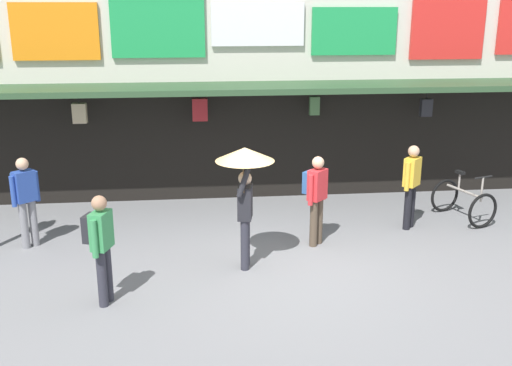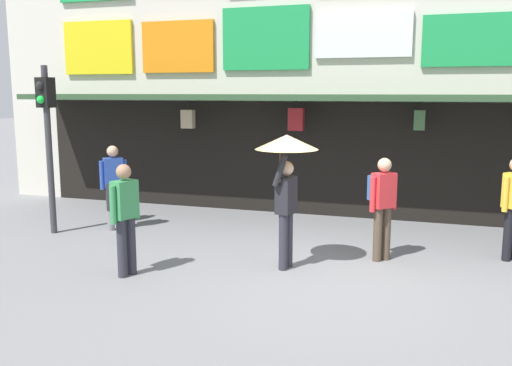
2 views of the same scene
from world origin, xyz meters
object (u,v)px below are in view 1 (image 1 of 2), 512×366
at_px(pedestrian_in_purple, 100,241).
at_px(pedestrian_in_red, 411,182).
at_px(bicycle_parked, 463,201).
at_px(pedestrian_with_umbrella, 245,174).
at_px(pedestrian_in_blue, 316,194).
at_px(pedestrian_in_green, 25,195).

xyz_separation_m(pedestrian_in_purple, pedestrian_in_red, (5.58, 2.58, -0.04)).
bearing_deg(pedestrian_in_red, bicycle_parked, 15.55).
height_order(pedestrian_with_umbrella, pedestrian_in_red, pedestrian_with_umbrella).
relative_size(pedestrian_in_blue, pedestrian_with_umbrella, 0.81).
xyz_separation_m(pedestrian_in_purple, pedestrian_with_umbrella, (2.19, 1.05, 0.66)).
relative_size(pedestrian_in_purple, pedestrian_in_red, 1.00).
bearing_deg(bicycle_parked, pedestrian_in_purple, -156.85).
bearing_deg(pedestrian_in_blue, pedestrian_in_purple, -151.52).
distance_m(pedestrian_in_green, pedestrian_in_red, 7.24).
distance_m(pedestrian_with_umbrella, pedestrian_in_red, 3.78).
height_order(pedestrian_in_purple, pedestrian_in_red, same).
xyz_separation_m(pedestrian_in_green, pedestrian_in_red, (7.24, 0.20, -0.04)).
distance_m(bicycle_parked, pedestrian_in_blue, 3.49).
distance_m(bicycle_parked, pedestrian_in_green, 8.55).
bearing_deg(pedestrian_in_blue, bicycle_parked, 16.88).
bearing_deg(pedestrian_in_green, pedestrian_in_purple, -55.00).
bearing_deg(pedestrian_in_red, pedestrian_in_blue, -162.29).
height_order(pedestrian_in_purple, pedestrian_in_blue, same).
distance_m(pedestrian_in_purple, pedestrian_in_green, 2.90).
bearing_deg(pedestrian_with_umbrella, pedestrian_in_purple, -154.47).
xyz_separation_m(pedestrian_in_blue, pedestrian_in_red, (2.02, 0.65, -0.04)).
relative_size(pedestrian_in_blue, pedestrian_in_green, 1.00).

